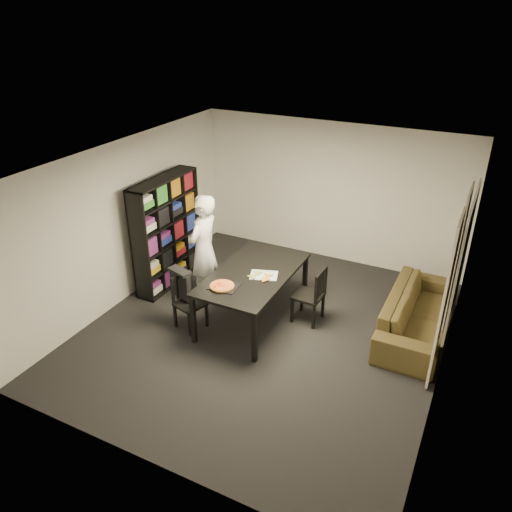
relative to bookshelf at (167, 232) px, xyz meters
The scene contains 16 objects.
room 2.26m from the bookshelf, 15.56° to the right, with size 5.01×5.51×2.61m.
window_pane 4.67m from the bookshelf, ahead, with size 0.02×1.40×1.60m, color black.
window_frame 4.67m from the bookshelf, ahead, with size 0.03×1.52×1.72m, color white.
curtain_left 4.59m from the bookshelf, ahead, with size 0.03×0.70×2.25m, color beige.
curtain_right 4.59m from the bookshelf, ahead, with size 0.03×0.70×2.25m, color beige.
bookshelf is the anchor object (origin of this frame).
dining_table 1.90m from the bookshelf, 12.33° to the right, with size 1.09×1.96×0.82m.
chair_left 1.51m from the bookshelf, 44.34° to the right, with size 0.49×0.49×0.85m.
chair_right 2.73m from the bookshelf, ahead, with size 0.44×0.44×0.91m.
draped_jacket 1.35m from the bookshelf, 46.64° to the right, with size 0.41×0.26×0.47m.
person 0.91m from the bookshelf, 15.19° to the right, with size 0.67×0.44×1.83m, color white.
baking_tray 1.92m from the bookshelf, 29.95° to the right, with size 0.40×0.32×0.01m, color black.
pepperoni_pizza 1.92m from the bookshelf, 30.95° to the right, with size 0.35×0.35×0.03m.
kitchen_towel 2.07m from the bookshelf, 11.39° to the right, with size 0.40×0.30×0.01m, color white.
pizza_slices 2.06m from the bookshelf, 13.13° to the right, with size 0.37×0.31×0.01m, color gold, non-canonical shape.
sofa 4.25m from the bookshelf, ahead, with size 2.18×0.85×0.64m, color #3F3C19.
Camera 1 is at (2.64, -5.62, 4.44)m, focal length 35.00 mm.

